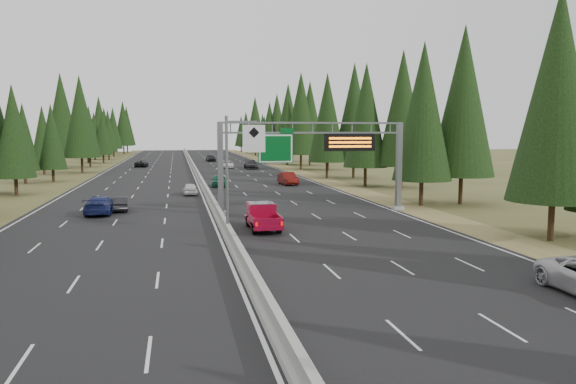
% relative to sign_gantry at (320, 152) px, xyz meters
% --- Properties ---
extents(road, '(32.00, 260.00, 0.08)m').
position_rel_sign_gantry_xyz_m(road, '(-8.92, 45.12, -5.23)').
color(road, black).
rests_on(road, ground).
extents(shoulder_right, '(3.60, 260.00, 0.06)m').
position_rel_sign_gantry_xyz_m(shoulder_right, '(8.88, 45.12, -5.24)').
color(shoulder_right, olive).
rests_on(shoulder_right, ground).
extents(shoulder_left, '(3.60, 260.00, 0.06)m').
position_rel_sign_gantry_xyz_m(shoulder_left, '(-26.72, 45.12, -5.24)').
color(shoulder_left, '#4B4B23').
rests_on(shoulder_left, ground).
extents(median_barrier, '(0.70, 260.00, 0.85)m').
position_rel_sign_gantry_xyz_m(median_barrier, '(-8.92, 45.12, -4.85)').
color(median_barrier, gray).
rests_on(median_barrier, road).
extents(sign_gantry, '(16.75, 0.98, 7.80)m').
position_rel_sign_gantry_xyz_m(sign_gantry, '(0.00, 0.00, 0.00)').
color(sign_gantry, slate).
rests_on(sign_gantry, road).
extents(hov_sign_pole, '(2.80, 0.50, 8.00)m').
position_rel_sign_gantry_xyz_m(hov_sign_pole, '(-8.33, -9.92, -0.54)').
color(hov_sign_pole, slate).
rests_on(hov_sign_pole, road).
extents(tree_row_right, '(11.58, 239.42, 18.67)m').
position_rel_sign_gantry_xyz_m(tree_row_right, '(13.05, 39.31, 4.11)').
color(tree_row_right, black).
rests_on(tree_row_right, ground).
extents(tree_row_left, '(11.98, 239.80, 18.73)m').
position_rel_sign_gantry_xyz_m(tree_row_left, '(-31.07, 31.96, 3.74)').
color(tree_row_left, black).
rests_on(tree_row_left, ground).
extents(red_pickup, '(2.01, 5.62, 1.83)m').
position_rel_sign_gantry_xyz_m(red_pickup, '(-6.20, -7.33, -4.18)').
color(red_pickup, black).
rests_on(red_pickup, road).
extents(car_ahead_green, '(2.21, 4.63, 1.53)m').
position_rel_sign_gantry_xyz_m(car_ahead_green, '(-6.85, 25.06, -4.42)').
color(car_ahead_green, '#135535').
rests_on(car_ahead_green, road).
extents(car_ahead_dkred, '(2.07, 5.10, 1.64)m').
position_rel_sign_gantry_xyz_m(car_ahead_dkred, '(2.26, 25.57, -4.37)').
color(car_ahead_dkred, '#5E110D').
rests_on(car_ahead_dkred, road).
extents(car_ahead_dkgrey, '(2.34, 5.71, 1.65)m').
position_rel_sign_gantry_xyz_m(car_ahead_dkgrey, '(1.75, 58.83, -4.36)').
color(car_ahead_dkgrey, black).
rests_on(car_ahead_dkgrey, road).
extents(car_ahead_white, '(2.79, 5.30, 1.42)m').
position_rel_sign_gantry_xyz_m(car_ahead_white, '(-2.49, 61.60, -4.48)').
color(car_ahead_white, white).
rests_on(car_ahead_white, road).
extents(car_ahead_far, '(2.34, 4.92, 1.62)m').
position_rel_sign_gantry_xyz_m(car_ahead_far, '(-4.09, 87.62, -4.38)').
color(car_ahead_far, black).
rests_on(car_ahead_far, road).
extents(car_onc_near, '(1.65, 3.95, 1.27)m').
position_rel_sign_gantry_xyz_m(car_onc_near, '(-17.16, 4.19, -4.55)').
color(car_onc_near, black).
rests_on(car_onc_near, road).
extents(car_onc_blue, '(2.52, 5.53, 1.57)m').
position_rel_sign_gantry_xyz_m(car_onc_blue, '(-18.53, 2.45, -4.40)').
color(car_onc_blue, navy).
rests_on(car_onc_blue, road).
extents(car_onc_white, '(1.68, 3.90, 1.31)m').
position_rel_sign_gantry_xyz_m(car_onc_white, '(-10.76, 15.90, -4.53)').
color(car_onc_white, silver).
rests_on(car_onc_white, road).
extents(car_onc_far, '(2.64, 5.20, 1.41)m').
position_rel_sign_gantry_xyz_m(car_onc_far, '(-19.03, 68.82, -4.48)').
color(car_onc_far, black).
rests_on(car_onc_far, road).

